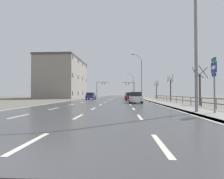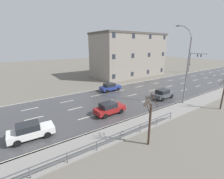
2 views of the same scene
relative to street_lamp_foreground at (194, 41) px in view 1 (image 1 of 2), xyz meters
The scene contains 18 objects.
ground_plane 39.24m from the street_lamp_foreground, 101.03° to the left, with size 160.00×160.00×0.12m.
road_asphalt_strip 50.99m from the street_lamp_foreground, 98.44° to the left, with size 14.00×120.00×0.03m.
sidewalk_right 50.45m from the street_lamp_foreground, 88.88° to the left, with size 3.00×120.00×0.12m.
guardrail 13.00m from the street_lamp_foreground, 78.71° to the left, with size 0.07×30.67×1.00m.
street_lamp_foreground is the anchor object (origin of this frame).
street_lamp_midground 33.65m from the street_lamp_foreground, 90.02° to the left, with size 2.68×0.24×11.54m.
street_lamp_distant 67.28m from the street_lamp_foreground, 90.02° to the left, with size 2.65×0.24×10.30m.
highway_sign 2.88m from the street_lamp_foreground, 40.38° to the right, with size 0.09×0.68×3.67m.
traffic_signal_right 63.89m from the street_lamp_foreground, 90.79° to the left, with size 5.50×0.36×6.33m.
traffic_signal_left 63.52m from the street_lamp_foreground, 102.81° to the left, with size 5.27×0.36×6.39m.
car_mid_centre 31.01m from the street_lamp_foreground, 113.00° to the left, with size 1.93×4.15×1.57m.
car_near_left 13.86m from the street_lamp_foreground, 102.98° to the left, with size 1.97×4.17×1.57m.
car_distant 33.56m from the street_lamp_foreground, 95.54° to the left, with size 1.98×4.17×1.57m.
car_far_right 22.83m from the street_lamp_foreground, 98.28° to the left, with size 1.89×4.13×1.57m.
brick_building 47.95m from the street_lamp_foreground, 118.56° to the left, with size 10.68×20.68×11.95m.
bare_tree_near 9.41m from the street_lamp_foreground, 64.59° to the left, with size 1.65×1.78×4.50m.
bare_tree_mid 22.07m from the street_lamp_foreground, 78.94° to the left, with size 1.11×1.19×4.99m.
bare_tree_far 36.45m from the street_lamp_foreground, 83.03° to the left, with size 1.26×1.31×4.80m.
Camera 1 is at (2.48, -2.75, 1.35)m, focal length 28.71 mm.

